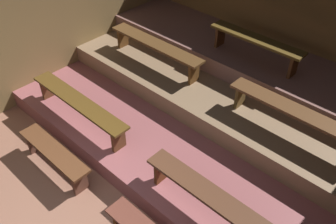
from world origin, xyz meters
The scene contains 12 objects.
ground centered at (0.00, 2.49, -0.04)m, with size 6.58×5.78×0.08m, color #8D5E4A.
wall_back centered at (0.00, 5.01, 1.17)m, with size 6.58×0.06×2.33m, color brown.
wall_left centered at (-2.92, 2.49, 1.17)m, with size 0.06×5.78×2.33m, color olive.
platform_lower centered at (0.00, 3.07, 0.15)m, with size 5.78×3.80×0.31m, color #955154.
platform_middle centered at (0.00, 3.79, 0.46)m, with size 5.78×2.36×0.31m, color #85694C.
platform_upper centered at (0.00, 4.31, 0.77)m, with size 5.78×1.34×0.31m, color #845A52.
bench_floor_left centered at (-1.02, 0.82, 0.32)m, with size 1.40×0.29×0.41m.
bench_lower_left centered at (-1.36, 1.55, 0.64)m, with size 2.09×0.29×0.41m.
bench_lower_right centered at (1.36, 1.55, 0.64)m, with size 2.09×0.29×0.41m.
bench_middle_left centered at (-1.35, 3.26, 0.95)m, with size 2.02×0.29×0.41m.
bench_middle_right centered at (1.35, 3.26, 0.95)m, with size 2.02×0.29×0.41m.
bench_upper_center centered at (0.12, 4.11, 1.25)m, with size 1.66×0.29×0.41m.
Camera 1 is at (2.69, -0.72, 4.16)m, focal length 38.91 mm.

